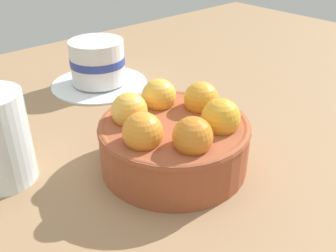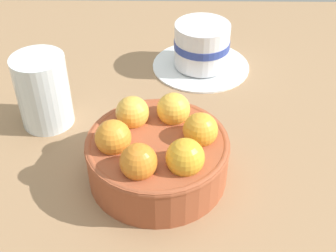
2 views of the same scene
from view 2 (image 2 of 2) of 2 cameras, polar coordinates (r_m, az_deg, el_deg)
name	(u,v)px [view 2 (image 2 of 2)]	position (r cm, az deg, el deg)	size (l,w,h in cm)	color
ground_plane	(158,185)	(57.28, -1.25, -7.45)	(148.44, 103.72, 3.55)	#997551
terracotta_bowl	(158,152)	(53.37, -1.32, -3.33)	(16.91, 16.91, 8.77)	#9E4C2D
coffee_cup	(202,48)	(74.52, 4.25, 9.71)	(15.98, 15.98, 7.62)	white
water_glass	(43,91)	(63.27, -15.45, 4.26)	(7.13, 7.13, 10.22)	silver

